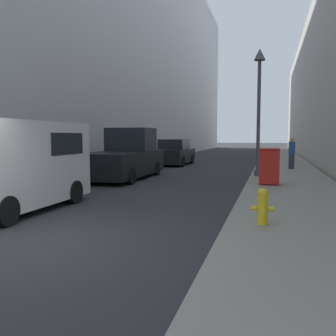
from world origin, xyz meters
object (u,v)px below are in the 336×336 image
(trash_bin, at_px, (269,166))
(pedestrian_on_sidewalk, at_px, (292,153))
(white_van, at_px, (12,162))
(fire_hydrant, at_px, (263,205))
(lamppost, at_px, (259,93))
(pickup_truck, at_px, (125,158))
(parked_sedan_near, at_px, (175,153))

(trash_bin, distance_m, pedestrian_on_sidewalk, 7.03)
(white_van, xyz_separation_m, pedestrian_on_sidewalk, (7.26, 12.91, -0.27))
(trash_bin, bearing_deg, fire_hydrant, -90.80)
(white_van, bearing_deg, trash_bin, 44.11)
(lamppost, relative_size, pickup_truck, 1.00)
(fire_hydrant, bearing_deg, white_van, 176.05)
(fire_hydrant, bearing_deg, pedestrian_on_sidewalk, 84.90)
(parked_sedan_near, xyz_separation_m, pedestrian_on_sidewalk, (7.12, -2.77, 0.20))
(parked_sedan_near, bearing_deg, pedestrian_on_sidewalk, -21.22)
(lamppost, xyz_separation_m, pedestrian_on_sidewalk, (1.61, 4.15, -2.77))
(parked_sedan_near, relative_size, pedestrian_on_sidewalk, 2.78)
(trash_bin, height_order, pickup_truck, pickup_truck)
(pickup_truck, bearing_deg, parked_sedan_near, 89.01)
(pickup_truck, distance_m, parked_sedan_near, 8.20)
(trash_bin, distance_m, white_van, 8.59)
(trash_bin, distance_m, pickup_truck, 6.35)
(white_van, bearing_deg, fire_hydrant, -3.95)
(lamppost, bearing_deg, pedestrian_on_sidewalk, 68.80)
(parked_sedan_near, height_order, pedestrian_on_sidewalk, pedestrian_on_sidewalk)
(pedestrian_on_sidewalk, bearing_deg, lamppost, -111.20)
(trash_bin, xyz_separation_m, pickup_truck, (-6.16, 1.51, 0.12))
(trash_bin, bearing_deg, pickup_truck, 166.25)
(lamppost, bearing_deg, white_van, -122.83)
(trash_bin, relative_size, white_van, 0.29)
(fire_hydrant, relative_size, pickup_truck, 0.13)
(white_van, relative_size, parked_sedan_near, 0.97)
(lamppost, xyz_separation_m, parked_sedan_near, (-5.51, 6.92, -2.96))
(parked_sedan_near, bearing_deg, white_van, -90.52)
(pedestrian_on_sidewalk, bearing_deg, trash_bin, -99.02)
(parked_sedan_near, bearing_deg, trash_bin, -58.19)
(pickup_truck, height_order, parked_sedan_near, pickup_truck)
(parked_sedan_near, distance_m, pedestrian_on_sidewalk, 7.64)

